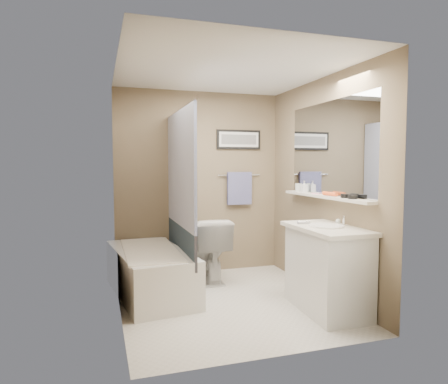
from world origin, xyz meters
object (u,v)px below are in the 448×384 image
object	(u,v)px
glass_jar	(298,187)
soap_bottle	(304,187)
bathtub	(150,272)
vanity	(327,271)
toilet	(209,249)
candle_bowl_near	(353,197)
hair_brush_front	(330,194)
candle_bowl_far	(345,196)

from	to	relation	value
glass_jar	soap_bottle	size ratio (longest dim) A/B	0.73
bathtub	vanity	size ratio (longest dim) A/B	1.67
bathtub	toilet	size ratio (longest dim) A/B	1.90
toilet	soap_bottle	size ratio (longest dim) A/B	5.77
candle_bowl_near	hair_brush_front	world-z (taller)	hair_brush_front
vanity	soap_bottle	distance (m)	1.15
vanity	candle_bowl_near	xyz separation A→B (m)	(0.19, -0.13, 0.73)
toilet	candle_bowl_far	world-z (taller)	candle_bowl_far
candle_bowl_near	bathtub	bearing A→B (deg)	147.42
soap_bottle	glass_jar	bearing A→B (deg)	90.00
vanity	bathtub	bearing A→B (deg)	150.18
bathtub	glass_jar	distance (m)	2.01
toilet	hair_brush_front	distance (m)	1.67
bathtub	vanity	distance (m)	1.90
toilet	candle_bowl_near	world-z (taller)	candle_bowl_near
bathtub	soap_bottle	xyz separation A→B (m)	(1.79, -0.20, 0.93)
bathtub	hair_brush_front	world-z (taller)	hair_brush_front
bathtub	hair_brush_front	xyz separation A→B (m)	(1.79, -0.75, 0.89)
vanity	soap_bottle	xyz separation A→B (m)	(0.19, 0.82, 0.78)
vanity	glass_jar	distance (m)	1.24
bathtub	toilet	bearing A→B (deg)	16.46
vanity	soap_bottle	bearing A→B (deg)	79.84
hair_brush_front	glass_jar	distance (m)	0.69
vanity	candle_bowl_far	distance (m)	0.76
toilet	vanity	bearing A→B (deg)	123.72
bathtub	toilet	distance (m)	0.85
toilet	vanity	xyz separation A→B (m)	(0.83, -1.36, 0.01)
vanity	glass_jar	bearing A→B (deg)	81.64
hair_brush_front	toilet	bearing A→B (deg)	132.88
candle_bowl_far	soap_bottle	bearing A→B (deg)	90.00
candle_bowl_far	glass_jar	bearing A→B (deg)	90.00
glass_jar	candle_bowl_far	bearing A→B (deg)	-90.00
soap_bottle	hair_brush_front	bearing A→B (deg)	-90.00
vanity	candle_bowl_far	world-z (taller)	candle_bowl_far
bathtub	toilet	world-z (taller)	toilet
soap_bottle	candle_bowl_near	bearing A→B (deg)	-90.00
candle_bowl_far	hair_brush_front	world-z (taller)	hair_brush_front
vanity	toilet	bearing A→B (deg)	124.01
glass_jar	candle_bowl_near	bearing A→B (deg)	-90.00
candle_bowl_far	soap_bottle	distance (m)	0.82
toilet	hair_brush_front	bearing A→B (deg)	135.17
toilet	candle_bowl_far	size ratio (longest dim) A/B	8.75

